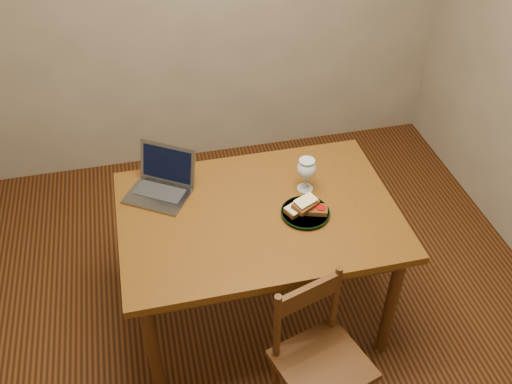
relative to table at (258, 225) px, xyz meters
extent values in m
cube|color=black|center=(0.03, -0.07, -0.66)|extent=(3.20, 3.20, 0.02)
cube|color=#41230A|center=(0.00, 0.00, 0.07)|extent=(1.30, 0.90, 0.04)
cylinder|color=#37200B|center=(-0.57, -0.37, -0.30)|extent=(0.06, 0.06, 0.70)
cylinder|color=#37200B|center=(0.57, -0.37, -0.30)|extent=(0.06, 0.06, 0.70)
cylinder|color=#37200B|center=(-0.57, 0.37, -0.30)|extent=(0.06, 0.06, 0.70)
cylinder|color=#37200B|center=(0.57, 0.37, -0.30)|extent=(0.06, 0.06, 0.70)
cube|color=#37200B|center=(0.14, -0.63, -0.28)|extent=(0.45, 0.44, 0.04)
cube|color=#37200B|center=(0.10, -0.49, 0.05)|extent=(0.29, 0.11, 0.11)
cylinder|color=black|center=(0.21, -0.07, 0.10)|extent=(0.23, 0.23, 0.02)
cube|color=slate|center=(-0.45, 0.21, 0.09)|extent=(0.35, 0.33, 0.01)
cube|color=slate|center=(-0.38, 0.32, 0.20)|extent=(0.28, 0.21, 0.20)
cube|color=black|center=(-0.38, 0.32, 0.20)|extent=(0.24, 0.17, 0.16)
camera|label=1|loc=(-0.46, -1.91, 1.89)|focal=40.00mm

